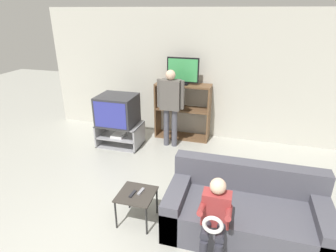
{
  "coord_description": "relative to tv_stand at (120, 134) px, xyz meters",
  "views": [
    {
      "loc": [
        1.08,
        -1.62,
        2.56
      ],
      "look_at": [
        -0.01,
        2.2,
        0.9
      ],
      "focal_mm": 30.0,
      "sensor_mm": 36.0,
      "label": 1
    }
  ],
  "objects": [
    {
      "name": "remote_control_white",
      "position": [
        1.2,
        -1.94,
        0.2
      ],
      "size": [
        0.06,
        0.15,
        0.02
      ],
      "primitive_type": "cube",
      "rotation": [
        0.0,
        0.0,
        -0.14
      ],
      "color": "gray",
      "rests_on": "snack_table"
    },
    {
      "name": "television_main",
      "position": [
        -0.02,
        -0.0,
        0.52
      ],
      "size": [
        0.72,
        0.64,
        0.58
      ],
      "color": "#2D2D33",
      "rests_on": "tv_stand"
    },
    {
      "name": "person_seated_child",
      "position": [
        2.17,
        -2.32,
        0.35
      ],
      "size": [
        0.33,
        0.43,
        0.98
      ],
      "color": "#2D2D38",
      "rests_on": "ground_plane"
    },
    {
      "name": "wall_back",
      "position": [
        1.26,
        0.96,
        1.07
      ],
      "size": [
        6.4,
        0.06,
        2.6
      ],
      "color": "beige",
      "rests_on": "ground_plane"
    },
    {
      "name": "media_shelf",
      "position": [
        1.12,
        0.7,
        0.37
      ],
      "size": [
        1.13,
        0.39,
        1.17
      ],
      "color": "brown",
      "rests_on": "ground_plane"
    },
    {
      "name": "couch",
      "position": [
        2.49,
        -1.79,
        0.05
      ],
      "size": [
        1.88,
        0.91,
        0.8
      ],
      "color": "#4C4C56",
      "rests_on": "ground_plane"
    },
    {
      "name": "remote_control_black",
      "position": [
        1.12,
        -2.02,
        0.2
      ],
      "size": [
        0.05,
        0.15,
        0.02
      ],
      "primitive_type": "cube",
      "rotation": [
        0.0,
        0.0,
        -0.1
      ],
      "color": "#232328",
      "rests_on": "snack_table"
    },
    {
      "name": "person_standing_adult",
      "position": [
        0.98,
        0.25,
        0.7
      ],
      "size": [
        0.53,
        0.2,
        1.53
      ],
      "color": "#4C4C56",
      "rests_on": "ground_plane"
    },
    {
      "name": "tv_stand",
      "position": [
        0.0,
        0.0,
        0.0
      ],
      "size": [
        0.85,
        0.59,
        0.46
      ],
      "color": "#939399",
      "rests_on": "ground_plane"
    },
    {
      "name": "snack_table",
      "position": [
        1.15,
        -1.99,
        0.14
      ],
      "size": [
        0.45,
        0.45,
        0.42
      ],
      "color": "#38332D",
      "rests_on": "ground_plane"
    },
    {
      "name": "television_flat",
      "position": [
        1.11,
        0.68,
        1.19
      ],
      "size": [
        0.64,
        0.2,
        0.53
      ],
      "color": "black",
      "rests_on": "media_shelf"
    }
  ]
}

